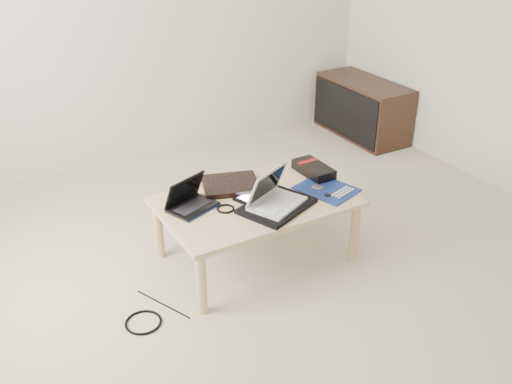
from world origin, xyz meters
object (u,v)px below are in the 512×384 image
media_cabinet (362,109)px  white_laptop (274,197)px  coffee_table (256,207)px  gpu_box (314,169)px  netbook (190,201)px

media_cabinet → white_laptop: size_ratio=2.43×
coffee_table → gpu_box: bearing=13.2°
netbook → white_laptop: (0.41, -0.23, 0.03)m
netbook → gpu_box: size_ratio=1.07×
white_laptop → gpu_box: (0.44, 0.24, -0.03)m
coffee_table → gpu_box: (0.48, 0.11, 0.08)m
white_laptop → coffee_table: bearing=109.2°
media_cabinet → gpu_box: size_ratio=3.10×
media_cabinet → netbook: (-2.17, -1.13, 0.19)m
netbook → coffee_table: bearing=-16.0°
media_cabinet → netbook: netbook is taller
gpu_box → white_laptop: bearing=-151.6°
white_laptop → media_cabinet: bearing=37.6°
coffee_table → gpu_box: 0.50m
media_cabinet → white_laptop: (-1.76, -1.36, 0.21)m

